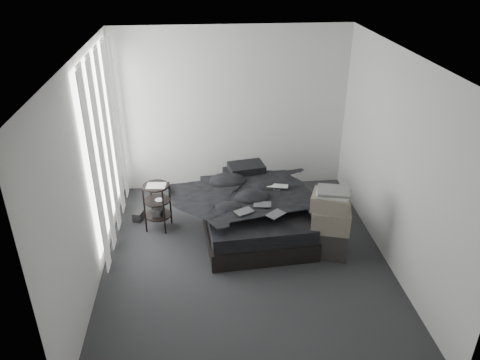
{
  "coord_description": "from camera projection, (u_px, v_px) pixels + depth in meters",
  "views": [
    {
      "loc": [
        -0.52,
        -4.85,
        3.69
      ],
      "look_at": [
        0.0,
        0.8,
        0.75
      ],
      "focal_mm": 35.0,
      "sensor_mm": 36.0,
      "label": 1
    }
  ],
  "objects": [
    {
      "name": "laptop",
      "position": [
        277.0,
        183.0,
        6.47
      ],
      "size": [
        0.33,
        0.25,
        0.02
      ],
      "primitive_type": "imported",
      "rotation": [
        0.0,
        0.0,
        -0.24
      ],
      "color": "silver",
      "rests_on": "duvet"
    },
    {
      "name": "box_lower",
      "position": [
        328.0,
        240.0,
        6.09
      ],
      "size": [
        0.62,
        0.55,
        0.38
      ],
      "primitive_type": "cube",
      "rotation": [
        0.0,
        0.0,
        -0.34
      ],
      "color": "#242424",
      "rests_on": "floor"
    },
    {
      "name": "wall_left",
      "position": [
        88.0,
        176.0,
        5.29
      ],
      "size": [
        0.01,
        4.2,
        2.6
      ],
      "primitive_type": "cube",
      "color": "silver",
      "rests_on": "ground"
    },
    {
      "name": "art_book_snake",
      "position": [
        334.0,
        191.0,
        5.74
      ],
      "size": [
        0.44,
        0.38,
        0.04
      ],
      "primitive_type": "cube",
      "rotation": [
        0.0,
        0.0,
        -0.23
      ],
      "color": "silver",
      "rests_on": "art_book_white"
    },
    {
      "name": "comic_a",
      "position": [
        244.0,
        207.0,
        5.92
      ],
      "size": [
        0.27,
        0.24,
        0.01
      ],
      "primitive_type": "cube",
      "rotation": [
        0.0,
        0.0,
        0.46
      ],
      "color": "black",
      "rests_on": "duvet"
    },
    {
      "name": "pillow_lower",
      "position": [
        242.0,
        175.0,
        7.07
      ],
      "size": [
        0.58,
        0.41,
        0.12
      ],
      "primitive_type": "cube",
      "rotation": [
        0.0,
        0.0,
        0.07
      ],
      "color": "black",
      "rests_on": "mattress"
    },
    {
      "name": "bed",
      "position": [
        253.0,
        221.0,
        6.63
      ],
      "size": [
        1.52,
        1.93,
        0.25
      ],
      "primitive_type": "cube",
      "rotation": [
        0.0,
        0.0,
        0.07
      ],
      "color": "black",
      "rests_on": "floor"
    },
    {
      "name": "wall_back",
      "position": [
        232.0,
        111.0,
        7.29
      ],
      "size": [
        3.6,
        0.01,
        2.6
      ],
      "primitive_type": "cube",
      "color": "silver",
      "rests_on": "ground"
    },
    {
      "name": "papers",
      "position": [
        156.0,
        186.0,
        6.39
      ],
      "size": [
        0.28,
        0.22,
        0.01
      ],
      "primitive_type": "cube",
      "rotation": [
        0.0,
        0.0,
        -0.09
      ],
      "color": "white",
      "rests_on": "side_stand"
    },
    {
      "name": "side_stand",
      "position": [
        158.0,
        207.0,
        6.56
      ],
      "size": [
        0.45,
        0.45,
        0.67
      ],
      "primitive_type": "cylinder",
      "rotation": [
        0.0,
        0.0,
        -0.27
      ],
      "color": "black",
      "rests_on": "floor"
    },
    {
      "name": "comic_c",
      "position": [
        276.0,
        209.0,
        5.86
      ],
      "size": [
        0.28,
        0.26,
        0.01
      ],
      "primitive_type": "cube",
      "rotation": [
        0.0,
        0.0,
        0.68
      ],
      "color": "black",
      "rests_on": "duvet"
    },
    {
      "name": "box_upper",
      "position": [
        331.0,
        201.0,
        5.83
      ],
      "size": [
        0.57,
        0.52,
        0.2
      ],
      "primitive_type": "cube",
      "rotation": [
        0.0,
        0.0,
        -0.39
      ],
      "color": "#6F6557",
      "rests_on": "box_mid"
    },
    {
      "name": "floor_books",
      "position": [
        139.0,
        216.0,
        6.86
      ],
      "size": [
        0.17,
        0.21,
        0.13
      ],
      "primitive_type": "cube",
      "rotation": [
        0.0,
        0.0,
        -0.3
      ],
      "color": "black",
      "rests_on": "floor"
    },
    {
      "name": "ceiling",
      "position": [
        247.0,
        57.0,
        4.83
      ],
      "size": [
        3.6,
        4.2,
        0.01
      ],
      "primitive_type": "cube",
      "color": "white",
      "rests_on": "ground"
    },
    {
      "name": "wall_front",
      "position": [
        274.0,
        290.0,
        3.57
      ],
      "size": [
        3.6,
        0.01,
        2.6
      ],
      "primitive_type": "cube",
      "color": "silver",
      "rests_on": "ground"
    },
    {
      "name": "window_left",
      "position": [
        103.0,
        141.0,
        6.06
      ],
      "size": [
        0.02,
        2.0,
        2.3
      ],
      "primitive_type": "cube",
      "color": "white",
      "rests_on": "wall_left"
    },
    {
      "name": "comic_b",
      "position": [
        262.0,
        200.0,
        6.08
      ],
      "size": [
        0.25,
        0.18,
        0.01
      ],
      "primitive_type": "cube",
      "rotation": [
        0.0,
        0.0,
        -0.14
      ],
      "color": "black",
      "rests_on": "duvet"
    },
    {
      "name": "wall_right",
      "position": [
        396.0,
        163.0,
        5.58
      ],
      "size": [
        0.01,
        4.2,
        2.6
      ],
      "primitive_type": "cube",
      "color": "silver",
      "rests_on": "ground"
    },
    {
      "name": "art_book_white",
      "position": [
        332.0,
        193.0,
        5.77
      ],
      "size": [
        0.47,
        0.43,
        0.04
      ],
      "primitive_type": "cube",
      "rotation": [
        0.0,
        0.0,
        -0.34
      ],
      "color": "silver",
      "rests_on": "box_upper"
    },
    {
      "name": "box_mid",
      "position": [
        331.0,
        219.0,
        5.93
      ],
      "size": [
        0.56,
        0.49,
        0.29
      ],
      "primitive_type": "cube",
      "rotation": [
        0.0,
        0.0,
        -0.27
      ],
      "color": "#6F6557",
      "rests_on": "box_lower"
    },
    {
      "name": "curtain_left",
      "position": [
        107.0,
        146.0,
        6.1
      ],
      "size": [
        0.06,
        2.12,
        2.48
      ],
      "primitive_type": "cube",
      "color": "white",
      "rests_on": "wall_left"
    },
    {
      "name": "mattress",
      "position": [
        254.0,
        207.0,
        6.53
      ],
      "size": [
        1.46,
        1.87,
        0.2
      ],
      "primitive_type": "cube",
      "rotation": [
        0.0,
        0.0,
        0.07
      ],
      "color": "black",
      "rests_on": "bed"
    },
    {
      "name": "duvet",
      "position": [
        254.0,
        196.0,
        6.4
      ],
      "size": [
        1.46,
        1.66,
        0.21
      ],
      "primitive_type": "imported",
      "rotation": [
        0.0,
        0.0,
        0.07
      ],
      "color": "black",
      "rests_on": "mattress"
    },
    {
      "name": "pillow_upper",
      "position": [
        246.0,
        168.0,
        7.01
      ],
      "size": [
        0.57,
        0.44,
        0.12
      ],
      "primitive_type": "cube",
      "rotation": [
        0.0,
        0.0,
        0.18
      ],
      "color": "black",
      "rests_on": "pillow_lower"
    },
    {
      "name": "floor",
      "position": [
        246.0,
        260.0,
        6.03
      ],
      "size": [
        3.6,
        4.2,
        0.01
      ],
      "primitive_type": "cube",
      "color": "#2A2A2C",
      "rests_on": "ground"
    }
  ]
}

